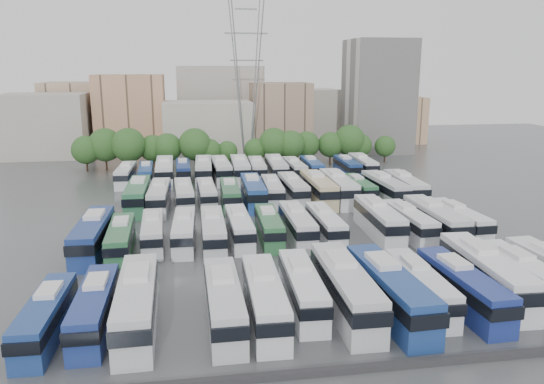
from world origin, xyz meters
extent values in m
plane|color=#424447|center=(0.00, 0.00, 0.00)|extent=(220.00, 220.00, 0.00)
cube|color=#2D2D30|center=(0.00, -33.00, 0.25)|extent=(56.00, 0.50, 0.50)
cylinder|color=black|center=(-30.17, 42.02, 1.14)|extent=(0.36, 0.36, 2.28)
sphere|color=#234C1E|center=(-30.17, 42.02, 4.24)|extent=(5.48, 5.48, 5.48)
cylinder|color=black|center=(-26.63, 42.75, 1.35)|extent=(0.36, 0.36, 2.70)
sphere|color=#234C1E|center=(-26.63, 42.75, 5.01)|extent=(6.47, 6.47, 6.47)
cylinder|color=black|center=(-22.05, 41.25, 1.37)|extent=(0.36, 0.36, 2.74)
sphere|color=#234C1E|center=(-22.05, 41.25, 5.09)|extent=(6.58, 6.58, 6.58)
cylinder|color=black|center=(-17.57, 42.83, 1.11)|extent=(0.36, 0.36, 2.21)
sphere|color=#234C1E|center=(-17.57, 42.83, 4.11)|extent=(5.31, 5.31, 5.31)
cylinder|color=black|center=(-14.71, 41.82, 1.17)|extent=(0.36, 0.36, 2.34)
sphere|color=#234C1E|center=(-14.71, 41.82, 4.35)|extent=(5.62, 5.62, 5.62)
cylinder|color=black|center=(-9.40, 41.32, 1.33)|extent=(0.36, 0.36, 2.65)
sphere|color=#234C1E|center=(-9.40, 41.32, 4.93)|extent=(6.37, 6.37, 6.37)
cylinder|color=black|center=(-6.52, 41.60, 0.96)|extent=(0.36, 0.36, 1.93)
sphere|color=#234C1E|center=(-6.52, 41.60, 3.58)|extent=(4.63, 4.63, 4.63)
cylinder|color=black|center=(-2.98, 42.19, 0.87)|extent=(0.36, 0.36, 1.75)
sphere|color=#234C1E|center=(-2.98, 42.19, 3.24)|extent=(4.19, 4.19, 4.19)
cylinder|color=black|center=(2.67, 41.90, 0.95)|extent=(0.36, 0.36, 1.89)
sphere|color=#234C1E|center=(2.67, 41.90, 3.51)|extent=(4.54, 4.54, 4.54)
cylinder|color=black|center=(6.47, 41.74, 1.28)|extent=(0.36, 0.36, 2.57)
sphere|color=#234C1E|center=(6.47, 41.74, 4.77)|extent=(6.16, 6.16, 6.16)
cylinder|color=black|center=(9.82, 41.17, 1.20)|extent=(0.36, 0.36, 2.39)
sphere|color=#234C1E|center=(9.82, 41.17, 4.44)|extent=(5.74, 5.74, 5.74)
cylinder|color=black|center=(13.49, 42.82, 1.13)|extent=(0.36, 0.36, 2.25)
sphere|color=#234C1E|center=(13.49, 42.82, 4.19)|extent=(5.41, 5.41, 5.41)
cylinder|color=black|center=(18.46, 42.52, 1.09)|extent=(0.36, 0.36, 2.19)
sphere|color=#234C1E|center=(18.46, 42.52, 4.06)|extent=(5.25, 5.25, 5.25)
cylinder|color=black|center=(22.58, 42.59, 1.33)|extent=(0.36, 0.36, 2.65)
sphere|color=#234C1E|center=(22.58, 42.59, 4.93)|extent=(6.37, 6.37, 6.37)
cylinder|color=black|center=(25.09, 42.84, 1.00)|extent=(0.36, 0.36, 1.99)
sphere|color=#234C1E|center=(25.09, 42.84, 3.70)|extent=(4.79, 4.79, 4.79)
cylinder|color=black|center=(30.46, 42.75, 0.92)|extent=(0.36, 0.36, 1.84)
sphere|color=#234C1E|center=(30.46, 42.75, 3.42)|extent=(4.43, 4.43, 4.43)
cube|color=#9E998E|center=(-42.00, 62.00, 7.00)|extent=(18.00, 14.00, 14.00)
cube|color=tan|center=(-24.00, 68.00, 9.00)|extent=(16.00, 12.00, 18.00)
cube|color=#ADA89E|center=(-6.00, 60.00, 6.00)|extent=(20.00, 14.00, 12.00)
cube|color=gray|center=(12.00, 66.00, 8.00)|extent=(14.00, 12.00, 16.00)
cube|color=gray|center=(-2.00, 80.00, 10.00)|extent=(22.00, 16.00, 20.00)
cube|color=tan|center=(-38.00, 78.00, 8.00)|extent=(16.00, 14.00, 16.00)
cube|color=#A39E93|center=(20.00, 78.00, 7.00)|extent=(18.00, 14.00, 14.00)
cube|color=tan|center=(44.00, 72.00, 6.00)|extent=(14.00, 12.00, 12.00)
cube|color=gray|center=(-14.00, 74.00, 5.00)|extent=(12.00, 10.00, 10.00)
cube|color=silver|center=(34.00, 58.00, 13.00)|extent=(14.00, 14.00, 26.00)
cylinder|color=slate|center=(0.00, 48.00, 17.00)|extent=(2.90, 2.91, 33.83)
cylinder|color=slate|center=(0.00, 52.00, 17.00)|extent=(2.90, 2.91, 33.83)
cylinder|color=slate|center=(4.00, 48.00, 17.00)|extent=(2.90, 2.91, 33.83)
cylinder|color=slate|center=(4.00, 52.00, 17.00)|extent=(2.90, 2.91, 33.83)
cube|color=slate|center=(2.00, 50.00, 31.28)|extent=(4.50, 0.30, 0.30)
cube|color=slate|center=(2.00, 50.00, 26.52)|extent=(9.00, 0.30, 0.30)
cube|color=slate|center=(2.00, 50.00, 21.08)|extent=(7.00, 0.30, 0.30)
cube|color=navy|center=(-21.60, -24.83, 1.51)|extent=(2.56, 10.75, 3.03)
cube|color=black|center=(-21.61, -24.96, 2.09)|extent=(2.67, 10.91, 0.89)
cube|color=silver|center=(-21.57, -23.49, 3.22)|extent=(1.59, 2.89, 0.39)
cube|color=navy|center=(-18.20, -24.02, 1.59)|extent=(2.39, 11.23, 3.18)
cube|color=black|center=(-18.20, -24.16, 2.20)|extent=(2.50, 11.40, 0.94)
cube|color=silver|center=(-18.20, -22.61, 3.39)|extent=(1.59, 3.00, 0.41)
cube|color=silver|center=(-15.01, -24.24, 1.84)|extent=(3.04, 13.07, 3.69)
cube|color=black|center=(-15.01, -24.40, 2.55)|extent=(3.17, 13.27, 1.08)
cube|color=silver|center=(-15.04, -22.61, 3.93)|extent=(1.92, 3.51, 0.48)
cube|color=silver|center=(-8.32, -24.80, 1.69)|extent=(2.61, 11.94, 3.38)
cube|color=black|center=(-8.32, -24.95, 2.34)|extent=(2.73, 12.12, 0.99)
cube|color=silver|center=(-8.33, -23.31, 3.60)|extent=(1.71, 3.19, 0.44)
cube|color=silver|center=(-5.09, -24.69, 1.71)|extent=(2.85, 12.15, 3.43)
cube|color=black|center=(-5.10, -24.85, 2.37)|extent=(2.97, 12.33, 1.01)
cube|color=silver|center=(-5.06, -23.18, 3.65)|extent=(1.79, 3.26, 0.44)
cube|color=silver|center=(-1.64, -22.90, 1.61)|extent=(2.81, 11.44, 3.22)
cube|color=black|center=(-1.64, -23.05, 2.22)|extent=(2.93, 11.61, 0.95)
cube|color=silver|center=(-1.59, -21.48, 3.43)|extent=(1.71, 3.08, 0.42)
cube|color=silver|center=(1.71, -24.15, 1.89)|extent=(3.03, 13.41, 3.79)
cube|color=black|center=(1.71, -24.32, 2.62)|extent=(3.17, 13.61, 1.11)
cube|color=silver|center=(1.74, -22.48, 4.03)|extent=(1.95, 3.59, 0.49)
cube|color=navy|center=(5.16, -25.08, 1.87)|extent=(3.35, 13.34, 3.75)
cube|color=black|center=(5.16, -25.24, 2.59)|extent=(3.49, 13.54, 1.10)
cube|color=silver|center=(5.09, -23.43, 3.99)|extent=(2.02, 3.60, 0.49)
cube|color=silver|center=(8.30, -23.99, 1.58)|extent=(2.63, 11.19, 3.15)
cube|color=black|center=(8.29, -24.13, 2.18)|extent=(2.75, 11.36, 0.93)
cube|color=silver|center=(8.33, -22.60, 3.36)|extent=(1.65, 3.01, 0.41)
cube|color=navy|center=(11.59, -25.04, 1.68)|extent=(2.94, 11.96, 3.37)
cube|color=black|center=(11.60, -25.18, 2.33)|extent=(3.07, 12.15, 0.99)
cube|color=silver|center=(11.54, -23.55, 3.58)|extent=(1.79, 3.23, 0.44)
cube|color=white|center=(14.94, -22.96, 1.88)|extent=(3.40, 13.35, 3.75)
cube|color=black|center=(14.93, -23.12, 2.59)|extent=(3.55, 13.55, 1.10)
cube|color=silver|center=(15.01, -21.30, 3.99)|extent=(2.03, 3.61, 0.49)
cube|color=white|center=(18.08, -23.93, 1.69)|extent=(2.59, 11.91, 3.37)
cube|color=black|center=(18.08, -24.08, 2.33)|extent=(2.71, 12.09, 0.99)
cube|color=silver|center=(18.07, -22.45, 3.59)|extent=(1.70, 3.18, 0.44)
cube|color=navy|center=(-21.24, -6.08, 1.83)|extent=(3.02, 12.96, 3.65)
cube|color=black|center=(-21.25, -6.24, 2.53)|extent=(3.16, 13.15, 1.07)
cube|color=silver|center=(-21.21, -4.47, 3.89)|extent=(1.90, 3.48, 0.47)
cube|color=#2D693E|center=(-18.22, -7.09, 1.58)|extent=(2.71, 11.23, 3.16)
cube|color=black|center=(-18.21, -7.23, 2.19)|extent=(2.83, 11.40, 0.93)
cube|color=silver|center=(-18.26, -5.70, 3.37)|extent=(1.67, 3.02, 0.41)
cube|color=silver|center=(-14.97, -4.81, 1.50)|extent=(2.68, 10.68, 3.00)
cube|color=black|center=(-14.97, -4.94, 2.08)|extent=(2.79, 10.85, 0.88)
cube|color=silver|center=(-15.02, -3.49, 3.20)|extent=(1.61, 2.89, 0.39)
cube|color=silver|center=(-11.47, -5.02, 1.54)|extent=(2.69, 10.93, 3.08)
cube|color=black|center=(-11.48, -5.15, 2.13)|extent=(2.80, 11.10, 0.90)
cube|color=silver|center=(-11.43, -3.66, 3.28)|extent=(1.64, 2.95, 0.40)
cube|color=silver|center=(-8.24, -6.10, 1.64)|extent=(2.55, 11.58, 3.28)
cube|color=black|center=(-8.24, -6.24, 2.26)|extent=(2.67, 11.76, 0.96)
cube|color=silver|center=(-8.23, -4.65, 3.49)|extent=(1.66, 3.10, 0.42)
cube|color=silver|center=(-5.15, -4.72, 1.55)|extent=(2.52, 10.98, 3.10)
cube|color=black|center=(-5.15, -4.86, 2.14)|extent=(2.63, 11.15, 0.91)
cube|color=silver|center=(-5.18, -3.35, 3.30)|extent=(1.60, 2.95, 0.40)
cube|color=#2E6B3D|center=(-1.69, -4.76, 1.53)|extent=(2.59, 10.85, 3.06)
cube|color=black|center=(-1.70, -4.89, 2.11)|extent=(2.71, 11.01, 0.90)
cube|color=silver|center=(-1.65, -3.41, 3.25)|extent=(1.61, 2.92, 0.40)
cube|color=silver|center=(1.64, -4.95, 1.63)|extent=(2.46, 11.51, 3.26)
cube|color=black|center=(1.64, -5.10, 2.25)|extent=(2.57, 11.69, 0.96)
cube|color=silver|center=(1.64, -3.51, 3.47)|extent=(1.63, 3.07, 0.42)
cube|color=silver|center=(4.97, -5.19, 1.55)|extent=(2.38, 10.98, 3.11)
cube|color=black|center=(4.97, -5.33, 2.15)|extent=(2.49, 11.15, 0.91)
cube|color=silver|center=(4.97, -3.82, 3.31)|extent=(1.57, 2.93, 0.40)
cube|color=white|center=(11.67, -4.87, 1.77)|extent=(3.09, 12.61, 3.55)
cube|color=black|center=(11.67, -5.02, 2.45)|extent=(3.22, 12.80, 1.04)
cube|color=silver|center=(11.73, -3.30, 3.78)|extent=(1.89, 3.40, 0.46)
cube|color=silver|center=(15.05, -5.90, 1.60)|extent=(2.64, 11.33, 3.20)
cube|color=black|center=(15.06, -6.04, 2.21)|extent=(2.76, 11.50, 0.94)
cube|color=silver|center=(15.02, -4.49, 3.40)|extent=(1.66, 3.04, 0.41)
cube|color=silver|center=(18.18, -6.25, 1.79)|extent=(2.81, 12.69, 3.59)
cube|color=black|center=(18.18, -6.41, 2.48)|extent=(2.93, 12.88, 1.06)
cube|color=silver|center=(18.16, -4.67, 3.82)|extent=(1.82, 3.39, 0.46)
cube|color=silver|center=(21.40, -5.99, 1.59)|extent=(2.91, 11.30, 3.17)
cube|color=black|center=(21.41, -6.13, 2.19)|extent=(3.03, 11.48, 0.93)
cube|color=silver|center=(21.33, -4.59, 3.38)|extent=(1.73, 3.06, 0.41)
cube|color=#2F6E47|center=(-17.99, 11.94, 1.83)|extent=(2.88, 12.98, 3.67)
cube|color=black|center=(-17.99, 11.78, 2.54)|extent=(3.01, 13.17, 1.08)
cube|color=silver|center=(-17.98, 13.56, 3.91)|extent=(1.87, 3.47, 0.47)
cube|color=silver|center=(-15.00, 11.30, 1.69)|extent=(2.88, 12.01, 3.38)
cube|color=black|center=(-15.01, 11.15, 2.34)|extent=(3.00, 12.20, 1.00)
cube|color=silver|center=(-14.96, 12.79, 3.60)|extent=(1.78, 3.23, 0.44)
cube|color=silver|center=(-11.53, 12.34, 1.59)|extent=(2.90, 11.33, 3.18)
cube|color=black|center=(-11.52, 12.20, 2.20)|extent=(3.02, 11.51, 0.94)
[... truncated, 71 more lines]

